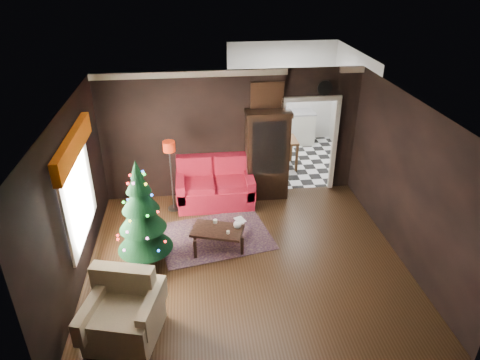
{
  "coord_description": "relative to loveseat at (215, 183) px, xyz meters",
  "views": [
    {
      "loc": [
        -0.83,
        -6.07,
        4.84
      ],
      "look_at": [
        0.0,
        0.9,
        1.15
      ],
      "focal_mm": 32.31,
      "sensor_mm": 36.0,
      "label": 1
    }
  ],
  "objects": [
    {
      "name": "floor_lamp",
      "position": [
        -0.89,
        -0.23,
        0.33
      ],
      "size": [
        0.29,
        0.29,
        1.53
      ],
      "primitive_type": null,
      "rotation": [
        0.0,
        0.0,
        -0.15
      ],
      "color": "#252524",
      "rests_on": "ground"
    },
    {
      "name": "christmas_tree",
      "position": [
        -1.33,
        -1.92,
        0.55
      ],
      "size": [
        1.14,
        1.14,
        1.79
      ],
      "primitive_type": null,
      "rotation": [
        0.0,
        0.0,
        -0.25
      ],
      "color": "black",
      "rests_on": "ground"
    },
    {
      "name": "wall_clock",
      "position": [
        2.35,
        0.4,
        1.88
      ],
      "size": [
        0.32,
        0.32,
        0.06
      ],
      "primitive_type": "cylinder",
      "color": "white",
      "rests_on": "wall_back"
    },
    {
      "name": "left_window",
      "position": [
        -2.31,
        -1.85,
        0.95
      ],
      "size": [
        0.05,
        1.6,
        1.4
      ],
      "primitive_type": "cube",
      "color": "white",
      "rests_on": "wall_left"
    },
    {
      "name": "painting",
      "position": [
        1.15,
        0.41,
        1.75
      ],
      "size": [
        0.62,
        0.05,
        0.52
      ],
      "primitive_type": "cube",
      "color": "#AC7540",
      "rests_on": "wall_back"
    },
    {
      "name": "wall_front",
      "position": [
        0.4,
        -4.55,
        0.9
      ],
      "size": [
        5.5,
        0.0,
        5.5
      ],
      "primitive_type": "plane",
      "rotation": [
        -1.57,
        0.0,
        0.0
      ],
      "color": "black",
      "rests_on": "ground"
    },
    {
      "name": "loveseat",
      "position": [
        0.0,
        0.0,
        0.0
      ],
      "size": [
        1.7,
        0.9,
        1.0
      ],
      "primitive_type": null,
      "color": "maroon",
      "rests_on": "ground"
    },
    {
      "name": "kitchen_table",
      "position": [
        1.8,
        1.65,
        -0.12
      ],
      "size": [
        0.7,
        0.7,
        0.75
      ],
      "primitive_type": null,
      "color": "#51341C",
      "rests_on": "ground"
    },
    {
      "name": "wall_left",
      "position": [
        -2.35,
        -2.05,
        0.9
      ],
      "size": [
        0.0,
        5.5,
        5.5
      ],
      "primitive_type": "plane",
      "rotation": [
        1.57,
        0.0,
        1.57
      ],
      "color": "black",
      "rests_on": "ground"
    },
    {
      "name": "wall_right",
      "position": [
        3.15,
        -2.05,
        0.9
      ],
      "size": [
        0.0,
        5.5,
        5.5
      ],
      "primitive_type": "plane",
      "rotation": [
        1.57,
        0.0,
        -1.57
      ],
      "color": "black",
      "rests_on": "ground"
    },
    {
      "name": "armchair",
      "position": [
        -1.52,
        -3.54,
        -0.04
      ],
      "size": [
        1.18,
        1.18,
        0.99
      ],
      "primitive_type": null,
      "rotation": [
        0.0,
        0.0,
        -0.26
      ],
      "color": "tan",
      "rests_on": "ground"
    },
    {
      "name": "wall_back",
      "position": [
        0.4,
        0.45,
        0.9
      ],
      "size": [
        5.5,
        0.0,
        5.5
      ],
      "primitive_type": "plane",
      "rotation": [
        1.57,
        0.0,
        0.0
      ],
      "color": "black",
      "rests_on": "ground"
    },
    {
      "name": "coffee_table",
      "position": [
        -0.07,
        -1.63,
        -0.28
      ],
      "size": [
        1.03,
        0.79,
        0.41
      ],
      "primitive_type": null,
      "rotation": [
        0.0,
        0.0,
        -0.3
      ],
      "color": "black",
      "rests_on": "rug"
    },
    {
      "name": "teapot",
      "position": [
        0.3,
        -1.63,
        0.0
      ],
      "size": [
        0.22,
        0.22,
        0.16
      ],
      "primitive_type": null,
      "rotation": [
        0.0,
        0.0,
        -0.42
      ],
      "color": "white",
      "rests_on": "coffee_table"
    },
    {
      "name": "rug",
      "position": [
        -0.09,
        -1.25,
        -0.49
      ],
      "size": [
        2.31,
        1.87,
        0.01
      ],
      "primitive_type": "cube",
      "rotation": [
        0.0,
        0.0,
        0.19
      ],
      "color": "#4D3745",
      "rests_on": "ground"
    },
    {
      "name": "book",
      "position": [
        0.3,
        -1.41,
        0.03
      ],
      "size": [
        0.16,
        0.07,
        0.22
      ],
      "primitive_type": "imported",
      "rotation": [
        0.0,
        0.0,
        0.37
      ],
      "color": "#897350",
      "rests_on": "coffee_table"
    },
    {
      "name": "doorway",
      "position": [
        2.1,
        0.45,
        0.55
      ],
      "size": [
        1.1,
        0.1,
        2.1
      ],
      "primitive_type": null,
      "color": "beige",
      "rests_on": "ground"
    },
    {
      "name": "kitchen_floor",
      "position": [
        2.1,
        1.95,
        -0.5
      ],
      "size": [
        3.0,
        3.0,
        0.0
      ],
      "primitive_type": "plane",
      "color": "white",
      "rests_on": "ground"
    },
    {
      "name": "valance",
      "position": [
        -2.23,
        -1.85,
        1.77
      ],
      "size": [
        0.12,
        2.1,
        0.35
      ],
      "primitive_type": "cube",
      "color": "#A44406",
      "rests_on": "wall_left"
    },
    {
      "name": "curio_cabinet",
      "position": [
        1.15,
        0.22,
        0.45
      ],
      "size": [
        0.9,
        0.45,
        1.9
      ],
      "primitive_type": null,
      "color": "black",
      "rests_on": "ground"
    },
    {
      "name": "kitchen_window",
      "position": [
        2.1,
        3.4,
        1.2
      ],
      "size": [
        0.7,
        0.06,
        0.7
      ],
      "primitive_type": "cube",
      "color": "white",
      "rests_on": "ground"
    },
    {
      "name": "floor",
      "position": [
        0.4,
        -2.05,
        -0.5
      ],
      "size": [
        5.5,
        5.5,
        0.0
      ],
      "primitive_type": "plane",
      "color": "black",
      "rests_on": "ground"
    },
    {
      "name": "cup_a",
      "position": [
        -0.09,
        -1.41,
        -0.05
      ],
      "size": [
        0.1,
        0.1,
        0.07
      ],
      "primitive_type": "cylinder",
      "rotation": [
        0.0,
        0.0,
        -0.3
      ],
      "color": "white",
      "rests_on": "coffee_table"
    },
    {
      "name": "kitchen_counter",
      "position": [
        2.1,
        3.15,
        -0.05
      ],
      "size": [
        1.8,
        0.6,
        0.9
      ],
      "primitive_type": "cube",
      "color": "silver",
      "rests_on": "ground"
    },
    {
      "name": "ceiling",
      "position": [
        0.4,
        -2.05,
        2.3
      ],
      "size": [
        5.5,
        5.5,
        0.0
      ],
      "primitive_type": "plane",
      "rotation": [
        3.14,
        0.0,
        0.0
      ],
      "color": "white",
      "rests_on": "ground"
    },
    {
      "name": "cup_b",
      "position": [
        0.11,
        -1.78,
        -0.05
      ],
      "size": [
        0.07,
        0.07,
        0.05
      ],
      "primitive_type": "cylinder",
      "rotation": [
        0.0,
        0.0,
        -0.18
      ],
      "color": "beige",
      "rests_on": "coffee_table"
    }
  ]
}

